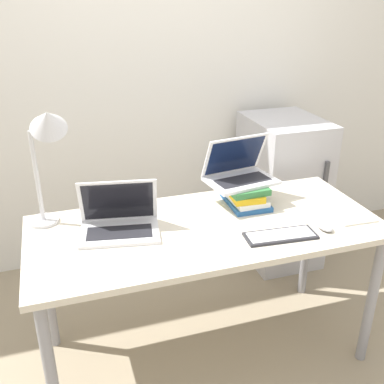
{
  "coord_description": "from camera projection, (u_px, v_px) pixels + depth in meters",
  "views": [
    {
      "loc": [
        -0.63,
        -1.37,
        1.76
      ],
      "look_at": [
        -0.07,
        0.36,
        0.94
      ],
      "focal_mm": 42.0,
      "sensor_mm": 36.0,
      "label": 1
    }
  ],
  "objects": [
    {
      "name": "desk",
      "position": [
        207.0,
        240.0,
        2.12
      ],
      "size": [
        1.64,
        0.72,
        0.76
      ],
      "color": "beige",
      "rests_on": "ground_plane"
    },
    {
      "name": "laptop_on_books",
      "position": [
        239.0,
        172.0,
        2.26
      ],
      "size": [
        0.37,
        0.28,
        0.23
      ],
      "color": "silver",
      "rests_on": "book_stack"
    },
    {
      "name": "wireless_keyboard",
      "position": [
        280.0,
        236.0,
        1.99
      ],
      "size": [
        0.33,
        0.14,
        0.01
      ],
      "color": "#28282D",
      "rests_on": "desk"
    },
    {
      "name": "laptop_left",
      "position": [
        119.0,
        222.0,
        2.02
      ],
      "size": [
        0.39,
        0.29,
        0.24
      ],
      "color": "silver",
      "rests_on": "desk"
    },
    {
      "name": "desk_lamp",
      "position": [
        47.0,
        134.0,
        1.93
      ],
      "size": [
        0.23,
        0.2,
        0.58
      ],
      "color": "silver",
      "rests_on": "desk"
    },
    {
      "name": "mouse",
      "position": [
        325.0,
        226.0,
        2.05
      ],
      "size": [
        0.06,
        0.1,
        0.03
      ],
      "color": "#B2B2B7",
      "rests_on": "desk"
    },
    {
      "name": "mini_fridge",
      "position": [
        281.0,
        190.0,
        3.08
      ],
      "size": [
        0.45,
        0.59,
        1.01
      ],
      "color": "silver",
      "rests_on": "ground_plane"
    },
    {
      "name": "book_stack",
      "position": [
        244.0,
        194.0,
        2.27
      ],
      "size": [
        0.21,
        0.28,
        0.11
      ],
      "color": "#235693",
      "rests_on": "desk"
    },
    {
      "name": "notepad",
      "position": [
        347.0,
        212.0,
        2.2
      ],
      "size": [
        0.2,
        0.25,
        0.01
      ],
      "color": "white",
      "rests_on": "desk"
    },
    {
      "name": "wall_back",
      "position": [
        148.0,
        61.0,
        2.83
      ],
      "size": [
        8.0,
        0.05,
        2.7
      ],
      "color": "silver",
      "rests_on": "ground_plane"
    }
  ]
}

